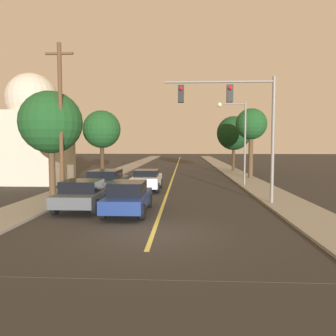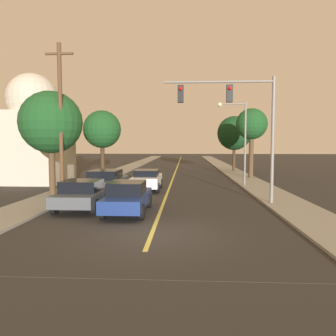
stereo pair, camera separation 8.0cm
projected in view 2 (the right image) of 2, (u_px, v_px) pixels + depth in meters
ground_plane at (152, 234)px, 11.74m from camera, size 200.00×200.00×0.00m
road_surface at (177, 166)px, 47.59m from camera, size 10.70×80.00×0.01m
sidewalk_left at (132, 166)px, 47.94m from camera, size 2.50×80.00×0.12m
sidewalk_right at (223, 166)px, 47.23m from camera, size 2.50×80.00×0.12m
car_near_lane_front at (128, 197)px, 15.25m from camera, size 1.90×4.48×1.50m
car_near_lane_second at (147, 179)px, 22.86m from camera, size 1.94×4.26×1.45m
car_outer_lane_front at (83, 194)px, 16.09m from camera, size 2.09×4.09×1.46m
car_outer_lane_second at (106, 182)px, 20.82m from camera, size 2.11×5.15×1.59m
traffic_signal_mast at (238, 113)px, 17.11m from camera, size 5.77×0.42×6.60m
streetlamp_right at (238, 131)px, 24.74m from camera, size 2.21×0.36×6.27m
utility_pole_left at (61, 119)px, 18.69m from camera, size 1.60×0.24×8.79m
tree_left_near at (51, 123)px, 20.00m from camera, size 3.80×3.80×6.34m
tree_left_far at (102, 130)px, 30.37m from camera, size 3.49×3.49×6.23m
tree_right_near at (234, 133)px, 37.97m from camera, size 3.94×3.94×6.36m
tree_right_far at (252, 125)px, 30.12m from camera, size 2.87×2.87×6.40m
domed_building_left at (33, 133)px, 27.31m from camera, size 5.36×5.36×9.06m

